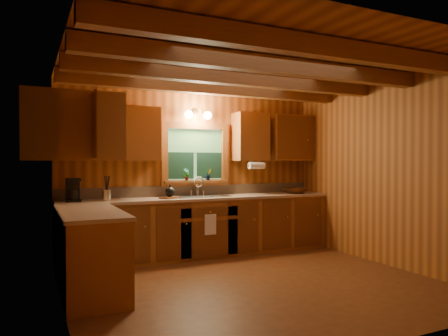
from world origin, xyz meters
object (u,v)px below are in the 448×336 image
sink (202,200)px  coffee_maker (73,190)px  cutting_board (170,198)px  wicker_basket (295,191)px

sink → coffee_maker: coffee_maker is taller
cutting_board → wicker_basket: wicker_basket is taller
sink → cutting_board: sink is taller
coffee_maker → wicker_basket: coffee_maker is taller
coffee_maker → cutting_board: (1.32, -0.11, -0.14)m
wicker_basket → coffee_maker: bearing=178.3°
cutting_board → sink: bearing=-13.0°
cutting_board → coffee_maker: bearing=153.2°
cutting_board → wicker_basket: 2.20m
wicker_basket → cutting_board: bearing=-179.8°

